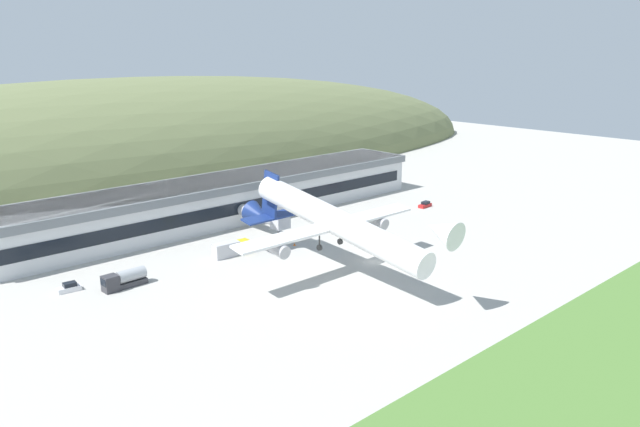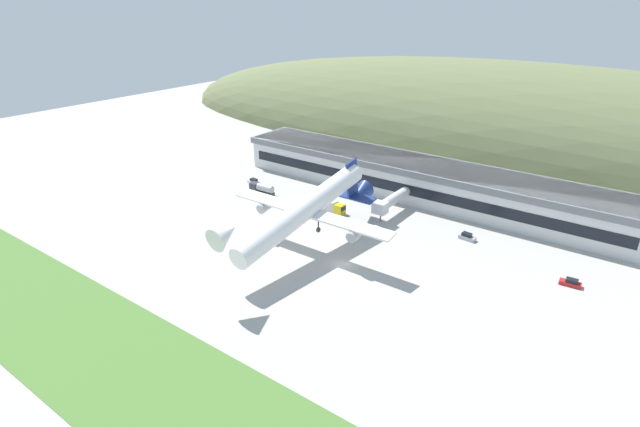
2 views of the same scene
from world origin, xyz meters
The scene contains 12 objects.
ground_plane centered at (0.00, 0.00, 0.00)m, with size 400.99×400.99×0.00m, color #ADAAA3.
grass_strip_foreground centered at (0.00, -45.51, 0.04)m, with size 360.89×22.22×0.08m, color #4C7533.
hill_backdrop centered at (4.32, 110.05, 0.00)m, with size 332.36×80.14×61.12m, color #667047.
terminal_building centered at (-4.02, 44.83, 5.63)m, with size 112.36×16.82×9.92m.
jetway_0 centered at (-4.49, 28.52, 3.99)m, with size 3.38×15.26×5.43m.
cargo_airplane centered at (-10.25, 0.96, 9.72)m, with size 41.04×51.54×12.64m.
service_car_0 centered at (40.44, 19.70, 0.61)m, with size 4.14×1.94×1.47m.
service_car_1 centered at (-48.96, 25.11, 0.64)m, with size 3.93×2.07×1.54m.
service_car_2 centered at (16.68, 26.98, 0.66)m, with size 4.03×2.01×1.60m.
fuel_truck centered at (-41.23, 20.36, 1.47)m, with size 7.85×2.46×3.01m.
box_truck centered at (-18.15, 21.78, 1.41)m, with size 7.97×2.76×2.90m.
traffic_cone_0 centered at (-4.84, 18.23, 0.28)m, with size 0.52×0.52×0.58m.
Camera 1 is at (-84.33, -75.90, 40.26)m, focal length 35.00 mm.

